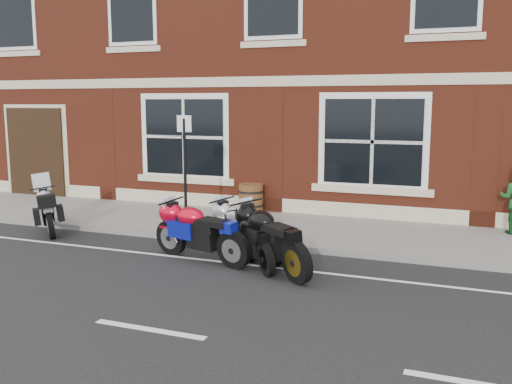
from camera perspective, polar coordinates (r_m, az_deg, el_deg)
ground at (r=10.19m, az=-1.62°, el=-7.53°), size 80.00×80.00×0.00m
sidewalk at (r=12.91m, az=3.57°, el=-3.72°), size 30.00×3.00×0.12m
kerb at (r=11.45m, az=1.15°, el=-5.36°), size 30.00×0.16×0.12m
pub_building at (r=20.11m, az=10.59°, el=17.74°), size 24.00×12.00×12.00m
moto_touring_silver at (r=13.62m, az=-19.97°, el=-1.60°), size 1.44×1.47×1.28m
moto_sport_red at (r=10.52m, az=-5.58°, el=-3.81°), size 2.18×0.74×1.00m
moto_sport_black at (r=9.88m, az=1.48°, el=-4.47°), size 1.91×1.55×1.04m
moto_sport_silver at (r=10.75m, az=-0.94°, el=-3.61°), size 1.97×1.07×0.96m
moto_naked_black at (r=10.23m, az=-0.10°, el=-4.59°), size 1.31×1.56×0.86m
barrel_planter at (r=14.47m, az=-0.49°, el=-0.61°), size 0.65×0.65×0.72m
parking_sign at (r=12.41m, az=-7.12°, el=2.75°), size 0.35×0.07×2.50m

